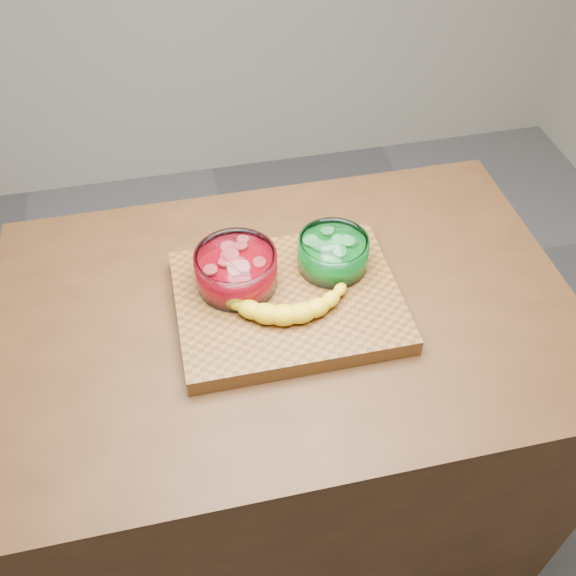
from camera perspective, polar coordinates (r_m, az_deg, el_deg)
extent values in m
plane|color=#5C5C60|center=(2.09, 0.00, -18.36)|extent=(3.50, 3.50, 0.00)
cube|color=#472A15|center=(1.69, 0.00, -11.93)|extent=(1.20, 0.80, 0.90)
cube|color=brown|center=(1.31, 0.00, -1.20)|extent=(0.45, 0.35, 0.04)
cylinder|color=white|center=(1.30, -4.62, 1.66)|extent=(0.17, 0.17, 0.08)
cylinder|color=red|center=(1.30, -4.59, 1.30)|extent=(0.14, 0.14, 0.04)
cylinder|color=#FA4F5A|center=(1.28, -4.68, 2.28)|extent=(0.14, 0.14, 0.02)
cylinder|color=white|center=(1.34, 4.02, 3.13)|extent=(0.15, 0.15, 0.07)
cylinder|color=#118F25|center=(1.34, 4.00, 2.83)|extent=(0.13, 0.13, 0.04)
cylinder|color=#68DE6F|center=(1.32, 4.06, 3.72)|extent=(0.12, 0.12, 0.02)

